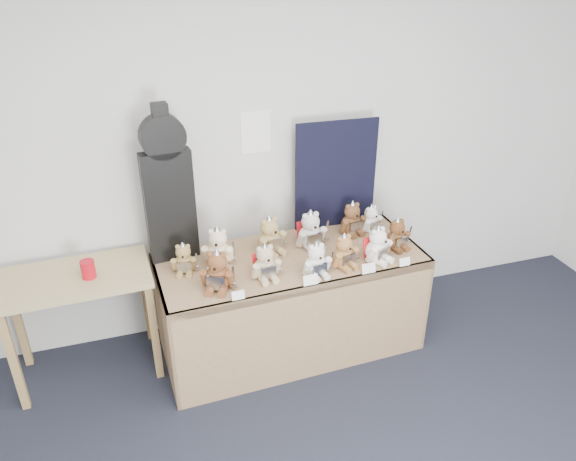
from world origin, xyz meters
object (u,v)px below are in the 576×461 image
object	(u,v)px
red_cup	(88,269)
teddy_front_left	(265,263)
side_table	(78,292)
teddy_back_centre_left	(270,237)
display_table	(294,283)
teddy_back_left	(218,248)
teddy_back_far_left	(184,259)
teddy_front_right	(344,252)
teddy_back_right	(352,220)
teddy_front_far_right	(378,246)
teddy_front_far_left	(218,272)
guitar_case	(168,187)
teddy_front_centre	(316,261)
teddy_back_end	(371,220)
teddy_front_end	(397,235)

from	to	relation	value
red_cup	teddy_front_left	bearing A→B (deg)	-15.89
side_table	teddy_back_centre_left	size ratio (longest dim) A/B	3.20
display_table	teddy_back_left	size ratio (longest dim) A/B	6.27
teddy_front_left	teddy_back_far_left	bearing A→B (deg)	149.49
teddy_front_right	teddy_back_left	distance (m)	0.84
side_table	teddy_front_right	distance (m)	1.77
teddy_back_right	side_table	bearing A→B (deg)	172.35
display_table	teddy_front_far_right	xyz separation A→B (m)	(0.54, -0.14, 0.27)
teddy_front_far_left	side_table	bearing A→B (deg)	-179.94
teddy_front_far_left	teddy_front_right	size ratio (longest dim) A/B	1.13
red_cup	teddy_front_left	xyz separation A→B (m)	(1.08, -0.31, 0.02)
teddy_back_far_left	teddy_front_far_left	bearing A→B (deg)	-45.27
guitar_case	teddy_front_far_left	bearing A→B (deg)	-72.11
guitar_case	teddy_front_centre	world-z (taller)	guitar_case
teddy_front_left	teddy_back_centre_left	world-z (taller)	teddy_back_centre_left
teddy_back_right	teddy_back_end	size ratio (longest dim) A/B	1.19
teddy_front_centre	teddy_back_centre_left	distance (m)	0.43
teddy_front_right	teddy_front_far_right	bearing A→B (deg)	-17.29
teddy_front_left	teddy_back_centre_left	xyz separation A→B (m)	(0.12, 0.31, 0.01)
display_table	teddy_front_far_right	bearing A→B (deg)	-16.36
red_cup	teddy_front_end	distance (m)	2.08
teddy_front_far_left	teddy_front_centre	bearing A→B (deg)	20.79
red_cup	teddy_front_centre	distance (m)	1.46
teddy_back_right	guitar_case	bearing A→B (deg)	169.09
guitar_case	teddy_front_end	bearing A→B (deg)	-18.92
teddy_front_left	teddy_back_left	size ratio (longest dim) A/B	0.91
display_table	teddy_back_far_left	bearing A→B (deg)	169.08
side_table	teddy_back_centre_left	bearing A→B (deg)	-4.31
teddy_back_left	teddy_back_end	xyz separation A→B (m)	(1.17, 0.12, -0.03)
teddy_back_left	teddy_back_centre_left	xyz separation A→B (m)	(0.37, 0.04, 0.00)
guitar_case	teddy_back_centre_left	world-z (taller)	guitar_case
teddy_front_left	teddy_back_left	xyz separation A→B (m)	(-0.25, 0.27, 0.01)
teddy_front_far_right	teddy_back_left	world-z (taller)	teddy_back_left
red_cup	teddy_front_end	bearing A→B (deg)	-6.01
teddy_front_centre	teddy_front_right	distance (m)	0.22
teddy_front_end	teddy_front_left	bearing A→B (deg)	172.95
display_table	teddy_back_left	bearing A→B (deg)	161.27
red_cup	teddy_back_left	xyz separation A→B (m)	(0.83, -0.04, 0.03)
teddy_front_far_right	teddy_back_centre_left	size ratio (longest dim) A/B	0.93
teddy_front_right	red_cup	bearing A→B (deg)	150.47
side_table	teddy_back_left	distance (m)	0.95
display_table	side_table	xyz separation A→B (m)	(-1.41, 0.24, 0.06)
teddy_back_left	teddy_front_end	bearing A→B (deg)	11.20
teddy_back_left	teddy_back_centre_left	size ratio (longest dim) A/B	0.98
side_table	teddy_back_right	size ratio (longest dim) A/B	3.53
side_table	teddy_back_end	xyz separation A→B (m)	(2.10, 0.02, 0.19)
teddy_front_centre	teddy_front_far_right	size ratio (longest dim) A/B	0.94
teddy_front_far_left	red_cup	bearing A→B (deg)	-179.41
teddy_front_right	side_table	bearing A→B (deg)	149.47
teddy_front_centre	teddy_back_end	size ratio (longest dim) A/B	1.14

